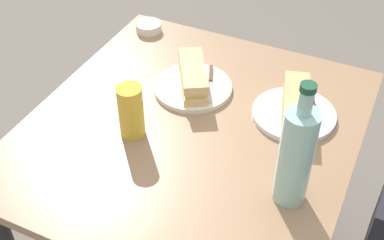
{
  "coord_description": "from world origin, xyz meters",
  "views": [
    {
      "loc": [
        0.96,
        0.45,
        1.71
      ],
      "look_at": [
        0.0,
        0.0,
        0.79
      ],
      "focal_mm": 47.97,
      "sensor_mm": 36.0,
      "label": 1
    }
  ],
  "objects_px": {
    "dining_table": "(192,159)",
    "olive_bowl": "(149,27)",
    "plate_near": "(193,87)",
    "baguette_sandwich_far": "(296,103)",
    "plate_far": "(294,114)",
    "knife_far": "(313,111)",
    "knife_near": "(211,81)",
    "beer_glass": "(131,112)",
    "baguette_sandwich_near": "(193,76)",
    "water_bottle": "(296,156)"
  },
  "relations": [
    {
      "from": "baguette_sandwich_far",
      "to": "olive_bowl",
      "type": "relative_size",
      "value": 2.4
    },
    {
      "from": "plate_near",
      "to": "water_bottle",
      "type": "height_order",
      "value": "water_bottle"
    },
    {
      "from": "dining_table",
      "to": "olive_bowl",
      "type": "xyz_separation_m",
      "value": [
        -0.39,
        -0.35,
        0.15
      ]
    },
    {
      "from": "dining_table",
      "to": "knife_far",
      "type": "height_order",
      "value": "knife_far"
    },
    {
      "from": "baguette_sandwich_far",
      "to": "plate_far",
      "type": "bearing_deg",
      "value": -135.0
    },
    {
      "from": "plate_far",
      "to": "dining_table",
      "type": "bearing_deg",
      "value": -56.94
    },
    {
      "from": "knife_near",
      "to": "baguette_sandwich_far",
      "type": "relative_size",
      "value": 0.8
    },
    {
      "from": "knife_near",
      "to": "plate_far",
      "type": "distance_m",
      "value": 0.27
    },
    {
      "from": "beer_glass",
      "to": "baguette_sandwich_far",
      "type": "bearing_deg",
      "value": 124.22
    },
    {
      "from": "plate_far",
      "to": "olive_bowl",
      "type": "relative_size",
      "value": 2.64
    },
    {
      "from": "beer_glass",
      "to": "baguette_sandwich_near",
      "type": "bearing_deg",
      "value": 165.45
    },
    {
      "from": "plate_far",
      "to": "knife_far",
      "type": "distance_m",
      "value": 0.05
    },
    {
      "from": "water_bottle",
      "to": "olive_bowl",
      "type": "relative_size",
      "value": 3.74
    },
    {
      "from": "plate_far",
      "to": "olive_bowl",
      "type": "xyz_separation_m",
      "value": [
        -0.23,
        -0.59,
        0.01
      ]
    },
    {
      "from": "knife_far",
      "to": "water_bottle",
      "type": "bearing_deg",
      "value": 4.78
    },
    {
      "from": "baguette_sandwich_far",
      "to": "knife_far",
      "type": "height_order",
      "value": "baguette_sandwich_far"
    },
    {
      "from": "olive_bowl",
      "to": "dining_table",
      "type": "bearing_deg",
      "value": 41.94
    },
    {
      "from": "baguette_sandwich_far",
      "to": "knife_far",
      "type": "relative_size",
      "value": 1.22
    },
    {
      "from": "baguette_sandwich_near",
      "to": "knife_far",
      "type": "xyz_separation_m",
      "value": [
        -0.03,
        0.36,
        -0.03
      ]
    },
    {
      "from": "dining_table",
      "to": "olive_bowl",
      "type": "distance_m",
      "value": 0.54
    },
    {
      "from": "knife_far",
      "to": "beer_glass",
      "type": "relative_size",
      "value": 1.14
    },
    {
      "from": "baguette_sandwich_near",
      "to": "plate_far",
      "type": "xyz_separation_m",
      "value": [
        -0.01,
        0.31,
        -0.04
      ]
    },
    {
      "from": "plate_near",
      "to": "beer_glass",
      "type": "height_order",
      "value": "beer_glass"
    },
    {
      "from": "knife_near",
      "to": "beer_glass",
      "type": "bearing_deg",
      "value": -20.32
    },
    {
      "from": "baguette_sandwich_near",
      "to": "plate_far",
      "type": "relative_size",
      "value": 0.91
    },
    {
      "from": "plate_near",
      "to": "knife_far",
      "type": "height_order",
      "value": "knife_far"
    },
    {
      "from": "baguette_sandwich_near",
      "to": "baguette_sandwich_far",
      "type": "relative_size",
      "value": 1.0
    },
    {
      "from": "beer_glass",
      "to": "olive_bowl",
      "type": "bearing_deg",
      "value": -155.78
    },
    {
      "from": "dining_table",
      "to": "plate_far",
      "type": "height_order",
      "value": "plate_far"
    },
    {
      "from": "plate_far",
      "to": "baguette_sandwich_far",
      "type": "bearing_deg",
      "value": 45.0
    },
    {
      "from": "dining_table",
      "to": "beer_glass",
      "type": "relative_size",
      "value": 6.23
    },
    {
      "from": "dining_table",
      "to": "plate_near",
      "type": "xyz_separation_m",
      "value": [
        -0.15,
        -0.07,
        0.14
      ]
    },
    {
      "from": "baguette_sandwich_far",
      "to": "water_bottle",
      "type": "bearing_deg",
      "value": 14.21
    },
    {
      "from": "beer_glass",
      "to": "plate_far",
      "type": "bearing_deg",
      "value": 124.22
    },
    {
      "from": "baguette_sandwich_near",
      "to": "knife_near",
      "type": "bearing_deg",
      "value": 132.28
    },
    {
      "from": "plate_far",
      "to": "baguette_sandwich_far",
      "type": "distance_m",
      "value": 0.04
    },
    {
      "from": "knife_far",
      "to": "plate_near",
      "type": "bearing_deg",
      "value": -84.73
    },
    {
      "from": "beer_glass",
      "to": "knife_far",
      "type": "bearing_deg",
      "value": 123.57
    },
    {
      "from": "water_bottle",
      "to": "olive_bowl",
      "type": "height_order",
      "value": "water_bottle"
    },
    {
      "from": "dining_table",
      "to": "baguette_sandwich_far",
      "type": "bearing_deg",
      "value": 123.06
    },
    {
      "from": "dining_table",
      "to": "knife_near",
      "type": "distance_m",
      "value": 0.24
    },
    {
      "from": "plate_near",
      "to": "baguette_sandwich_far",
      "type": "height_order",
      "value": "baguette_sandwich_far"
    },
    {
      "from": "olive_bowl",
      "to": "baguette_sandwich_near",
      "type": "bearing_deg",
      "value": 49.71
    },
    {
      "from": "plate_far",
      "to": "olive_bowl",
      "type": "height_order",
      "value": "olive_bowl"
    },
    {
      "from": "water_bottle",
      "to": "olive_bowl",
      "type": "distance_m",
      "value": 0.85
    },
    {
      "from": "plate_near",
      "to": "knife_near",
      "type": "bearing_deg",
      "value": 132.28
    },
    {
      "from": "knife_near",
      "to": "water_bottle",
      "type": "height_order",
      "value": "water_bottle"
    },
    {
      "from": "dining_table",
      "to": "beer_glass",
      "type": "height_order",
      "value": "beer_glass"
    },
    {
      "from": "baguette_sandwich_far",
      "to": "water_bottle",
      "type": "distance_m",
      "value": 0.31
    },
    {
      "from": "plate_near",
      "to": "baguette_sandwich_near",
      "type": "distance_m",
      "value": 0.04
    }
  ]
}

